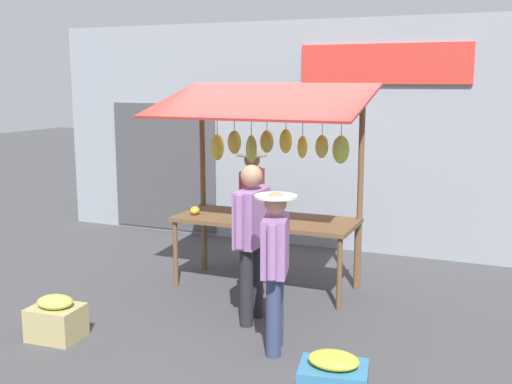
# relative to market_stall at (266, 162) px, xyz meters

# --- Properties ---
(ground_plane) EXTENTS (40.00, 40.00, 0.00)m
(ground_plane) POSITION_rel_market_stall_xyz_m (-0.03, 0.07, -1.56)
(ground_plane) COLOR #424244
(street_backdrop) EXTENTS (9.00, 0.30, 3.40)m
(street_backdrop) POSITION_rel_market_stall_xyz_m (0.02, -2.12, 0.14)
(street_backdrop) COLOR #8C939E
(street_backdrop) RESTS_ON ground
(market_stall) EXTENTS (2.50, 1.46, 2.50)m
(market_stall) POSITION_rel_market_stall_xyz_m (0.00, 0.00, 0.00)
(market_stall) COLOR brown
(market_stall) RESTS_ON ground
(vendor_with_sunhat) EXTENTS (0.41, 0.68, 1.58)m
(vendor_with_sunhat) POSITION_rel_market_stall_xyz_m (0.47, -0.68, -0.63)
(vendor_with_sunhat) COLOR #4C4C51
(vendor_with_sunhat) RESTS_ON ground
(shopper_in_striped_shirt) EXTENTS (0.40, 0.65, 1.53)m
(shopper_in_striped_shirt) POSITION_rel_market_stall_xyz_m (-0.79, 1.73, -0.67)
(shopper_in_striped_shirt) COLOR navy
(shopper_in_striped_shirt) RESTS_ON ground
(shopper_in_grey_tee) EXTENTS (0.23, 0.71, 1.68)m
(shopper_in_grey_tee) POSITION_rel_market_stall_xyz_m (-0.30, 1.14, -0.58)
(shopper_in_grey_tee) COLOR #232328
(shopper_in_grey_tee) RESTS_ON ground
(produce_crate_near) EXTENTS (0.60, 0.49, 0.45)m
(produce_crate_near) POSITION_rel_market_stall_xyz_m (-1.58, 2.51, -1.35)
(produce_crate_near) COLOR teal
(produce_crate_near) RESTS_ON ground
(produce_crate_side) EXTENTS (0.52, 0.43, 0.44)m
(produce_crate_side) POSITION_rel_market_stall_xyz_m (1.30, 2.31, -1.36)
(produce_crate_side) COLOR tan
(produce_crate_side) RESTS_ON ground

